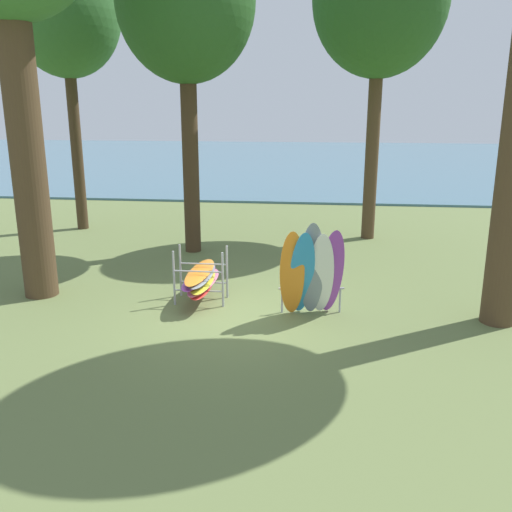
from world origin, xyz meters
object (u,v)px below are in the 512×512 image
(tree_mid_behind, at_px, (186,3))
(tree_far_left_back, at_px, (65,15))
(board_storage_rack, at_px, (201,278))
(leaning_board_pile, at_px, (312,273))

(tree_mid_behind, bearing_deg, tree_far_left_back, 150.47)
(tree_far_left_back, relative_size, board_storage_rack, 4.34)
(leaning_board_pile, bearing_deg, tree_mid_behind, 126.13)
(tree_far_left_back, distance_m, board_storage_rack, 11.17)
(tree_far_left_back, distance_m, leaning_board_pile, 12.82)
(tree_far_left_back, xyz_separation_m, board_storage_rack, (5.77, -6.94, -6.57))
(tree_far_left_back, xyz_separation_m, leaning_board_pile, (8.27, -7.63, -6.15))
(tree_far_left_back, height_order, board_storage_rack, tree_far_left_back)
(leaning_board_pile, bearing_deg, tree_far_left_back, 137.32)
(tree_mid_behind, height_order, leaning_board_pile, tree_mid_behind)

